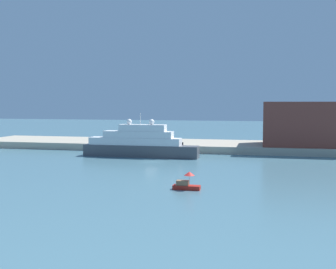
{
  "coord_description": "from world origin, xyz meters",
  "views": [
    {
      "loc": [
        22.57,
        -82.1,
        12.19
      ],
      "look_at": [
        2.2,
        6.0,
        5.28
      ],
      "focal_mm": 44.48,
      "sensor_mm": 36.0,
      "label": 1
    }
  ],
  "objects_px": {
    "person_figure": "(131,141)",
    "mooring_bollard": "(182,144)",
    "small_motorboat": "(186,183)",
    "large_yacht": "(139,144)",
    "harbor_building": "(309,124)",
    "parked_car": "(117,140)"
  },
  "relations": [
    {
      "from": "large_yacht",
      "to": "small_motorboat",
      "type": "xyz_separation_m",
      "value": [
        16.91,
        -32.64,
        -2.05
      ]
    },
    {
      "from": "large_yacht",
      "to": "person_figure",
      "type": "bearing_deg",
      "value": 116.97
    },
    {
      "from": "large_yacht",
      "to": "small_motorboat",
      "type": "height_order",
      "value": "large_yacht"
    },
    {
      "from": "small_motorboat",
      "to": "mooring_bollard",
      "type": "distance_m",
      "value": 43.32
    },
    {
      "from": "parked_car",
      "to": "person_figure",
      "type": "distance_m",
      "value": 5.0
    },
    {
      "from": "small_motorboat",
      "to": "harbor_building",
      "type": "relative_size",
      "value": 0.18
    },
    {
      "from": "parked_car",
      "to": "mooring_bollard",
      "type": "distance_m",
      "value": 18.19
    },
    {
      "from": "parked_car",
      "to": "person_figure",
      "type": "relative_size",
      "value": 2.5
    },
    {
      "from": "parked_car",
      "to": "person_figure",
      "type": "xyz_separation_m",
      "value": [
        4.46,
        -2.24,
        0.23
      ]
    },
    {
      "from": "parked_car",
      "to": "mooring_bollard",
      "type": "xyz_separation_m",
      "value": [
        17.93,
        -3.07,
        -0.19
      ]
    },
    {
      "from": "small_motorboat",
      "to": "large_yacht",
      "type": "bearing_deg",
      "value": 117.39
    },
    {
      "from": "small_motorboat",
      "to": "parked_car",
      "type": "height_order",
      "value": "parked_car"
    },
    {
      "from": "large_yacht",
      "to": "mooring_bollard",
      "type": "distance_m",
      "value": 12.69
    },
    {
      "from": "small_motorboat",
      "to": "mooring_bollard",
      "type": "bearing_deg",
      "value": 101.75
    },
    {
      "from": "large_yacht",
      "to": "harbor_building",
      "type": "bearing_deg",
      "value": 23.68
    },
    {
      "from": "person_figure",
      "to": "mooring_bollard",
      "type": "relative_size",
      "value": 2.24
    },
    {
      "from": "large_yacht",
      "to": "small_motorboat",
      "type": "distance_m",
      "value": 36.82
    },
    {
      "from": "small_motorboat",
      "to": "harbor_building",
      "type": "height_order",
      "value": "harbor_building"
    },
    {
      "from": "large_yacht",
      "to": "parked_car",
      "type": "height_order",
      "value": "large_yacht"
    },
    {
      "from": "parked_car",
      "to": "mooring_bollard",
      "type": "relative_size",
      "value": 5.61
    },
    {
      "from": "parked_car",
      "to": "person_figure",
      "type": "height_order",
      "value": "person_figure"
    },
    {
      "from": "large_yacht",
      "to": "harbor_building",
      "type": "xyz_separation_m",
      "value": [
        38.1,
        16.71,
        4.21
      ]
    }
  ]
}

